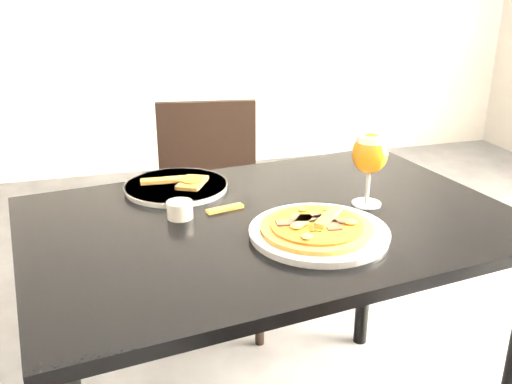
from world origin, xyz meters
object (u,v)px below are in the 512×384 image
object	(u,v)px
pizza	(317,227)
dining_table	(271,249)
chair_far	(210,208)
beer_glass	(370,154)

from	to	relation	value
pizza	dining_table	bearing A→B (deg)	113.87
chair_far	beer_glass	world-z (taller)	beer_glass
dining_table	beer_glass	world-z (taller)	beer_glass
dining_table	chair_far	bearing A→B (deg)	83.11
chair_far	pizza	bearing A→B (deg)	-76.89
dining_table	beer_glass	bearing A→B (deg)	-6.27
pizza	chair_far	bearing A→B (deg)	94.35
pizza	beer_glass	xyz separation A→B (m)	(0.20, 0.15, 0.11)
pizza	beer_glass	world-z (taller)	beer_glass
dining_table	pizza	distance (m)	0.19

